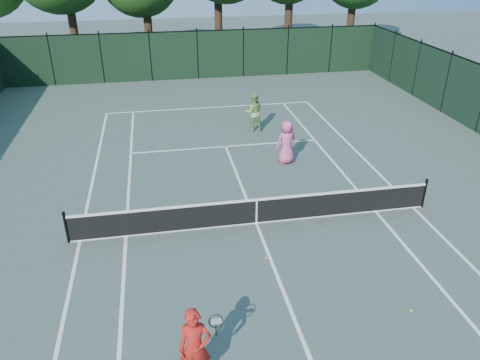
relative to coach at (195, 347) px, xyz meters
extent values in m
plane|color=#425148|center=(2.49, 5.65, -0.91)|extent=(90.00, 90.00, 0.00)
cube|color=white|center=(-3.00, 5.65, -0.91)|extent=(0.10, 23.77, 0.01)
cube|color=white|center=(7.97, 5.65, -0.91)|extent=(0.10, 23.77, 0.01)
cube|color=white|center=(-1.63, 5.65, -0.91)|extent=(0.10, 23.77, 0.01)
cube|color=white|center=(6.60, 5.65, -0.91)|extent=(0.10, 23.77, 0.01)
cube|color=white|center=(2.49, 17.54, -0.91)|extent=(10.97, 0.10, 0.01)
cube|color=white|center=(2.49, 12.05, -0.91)|extent=(8.23, 0.10, 0.01)
cube|color=white|center=(2.49, 5.65, -0.91)|extent=(0.10, 12.80, 0.01)
cube|color=black|center=(2.49, 5.65, -0.46)|extent=(11.60, 0.03, 0.85)
cube|color=white|center=(2.49, 5.65, -0.04)|extent=(11.60, 0.05, 0.07)
cube|color=white|center=(2.49, 5.65, -0.89)|extent=(11.60, 0.05, 0.04)
cube|color=white|center=(2.49, 5.65, -0.46)|extent=(0.05, 0.04, 0.91)
cylinder|color=black|center=(-3.31, 5.65, -0.38)|extent=(0.09, 0.09, 1.06)
cylinder|color=black|center=(8.29, 5.65, -0.38)|extent=(0.09, 0.09, 1.06)
cube|color=black|center=(2.49, 23.65, 0.59)|extent=(24.00, 0.05, 3.00)
cylinder|color=black|center=(-5.51, 27.65, 1.49)|extent=(0.56, 0.56, 4.80)
cylinder|color=black|center=(-0.51, 27.45, 1.24)|extent=(0.56, 0.56, 4.30)
cylinder|color=black|center=(4.49, 27.95, 1.59)|extent=(0.56, 0.56, 5.00)
cylinder|color=black|center=(9.49, 27.25, 1.39)|extent=(0.56, 0.56, 4.60)
cylinder|color=black|center=(14.49, 27.75, 1.29)|extent=(0.56, 0.56, 4.40)
imported|color=red|center=(0.00, 0.00, 0.00)|extent=(0.69, 0.48, 1.82)
cylinder|color=black|center=(0.47, 0.32, 0.04)|extent=(0.03, 0.03, 0.30)
torus|color=black|center=(0.47, 0.32, 0.31)|extent=(0.30, 0.10, 0.30)
imported|color=#EB5293|center=(4.65, 9.97, -0.01)|extent=(0.99, 0.76, 1.80)
imported|color=#7EA552|center=(4.10, 13.77, 0.01)|extent=(0.90, 0.71, 1.84)
sphere|color=#C5E92F|center=(5.39, 1.03, -0.88)|extent=(0.07, 0.07, 0.07)
sphere|color=gold|center=(2.36, 3.73, -0.88)|extent=(0.07, 0.07, 0.07)
camera|label=1|loc=(-0.34, -6.81, 7.24)|focal=35.00mm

